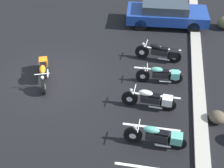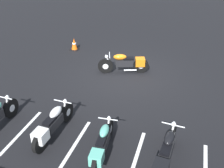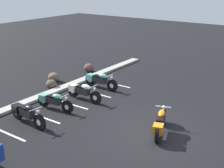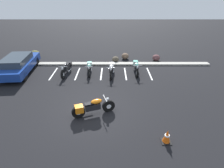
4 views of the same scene
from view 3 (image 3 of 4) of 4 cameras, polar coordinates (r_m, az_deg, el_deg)
name	(u,v)px [view 3 (image 3 of 4)]	position (r m, az deg, el deg)	size (l,w,h in m)	color
ground	(153,132)	(12.15, 7.43, -8.76)	(60.00, 60.00, 0.00)	black
motorcycle_orange_featured	(160,123)	(11.87, 8.83, -7.08)	(2.08, 0.94, 0.85)	black
parked_bike_0	(26,113)	(13.03, -15.43, -5.15)	(0.61, 2.15, 0.84)	black
parked_bike_1	(53,101)	(14.12, -10.69, -3.03)	(0.55, 1.97, 0.78)	black
parked_bike_2	(82,91)	(15.01, -5.45, -1.31)	(0.59, 2.11, 0.83)	black
parked_bike_3	(99,80)	(16.55, -2.31, 0.74)	(0.60, 2.14, 0.84)	black
concrete_curb	(40,97)	(15.72, -12.98, -2.26)	(18.00, 0.50, 0.12)	#A8A399
landscape_rock_0	(54,77)	(17.97, -10.62, 1.26)	(0.68, 0.62, 0.51)	brown
landscape_rock_1	(51,84)	(16.92, -11.05, 0.02)	(0.63, 0.56, 0.46)	brown
landscape_rock_2	(89,68)	(19.55, -4.22, 3.00)	(0.64, 0.64, 0.52)	brown
stall_line_0	(7,133)	(12.63, -18.63, -8.53)	(0.10, 2.10, 0.00)	white
stall_line_1	(42,117)	(13.60, -12.65, -5.93)	(0.10, 2.10, 0.00)	white
stall_line_2	(71,104)	(14.72, -7.58, -3.65)	(0.10, 2.10, 0.00)	white
stall_line_3	(94,93)	(15.96, -3.28, -1.68)	(0.10, 2.10, 0.00)	white
stall_line_4	(114,84)	(17.29, 0.38, 0.00)	(0.10, 2.10, 0.00)	white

